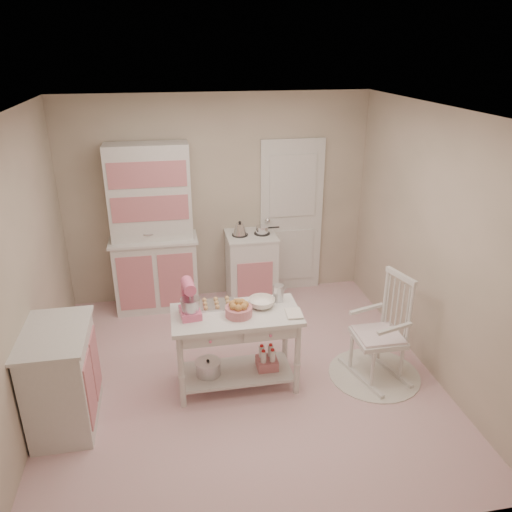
{
  "coord_description": "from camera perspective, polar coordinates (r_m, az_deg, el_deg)",
  "views": [
    {
      "loc": [
        -0.63,
        -4.14,
        3.1
      ],
      "look_at": [
        0.21,
        0.39,
        1.15
      ],
      "focal_mm": 35.0,
      "sensor_mm": 36.0,
      "label": 1
    }
  ],
  "objects": [
    {
      "name": "recipe_book",
      "position": [
        4.64,
        3.45,
        -6.64
      ],
      "size": [
        0.16,
        0.21,
        0.02
      ],
      "primitive_type": "imported",
      "rotation": [
        0.0,
        0.0,
        -0.06
      ],
      "color": "white",
      "rests_on": "work_table"
    },
    {
      "name": "mixing_bowl",
      "position": [
        4.76,
        0.65,
        -5.37
      ],
      "size": [
        0.26,
        0.26,
        0.08
      ],
      "primitive_type": "imported",
      "color": "white",
      "rests_on": "work_table"
    },
    {
      "name": "hutch",
      "position": [
        6.16,
        -11.74,
        2.95
      ],
      "size": [
        1.06,
        0.5,
        2.08
      ],
      "primitive_type": "cube",
      "color": "silver",
      "rests_on": "ground"
    },
    {
      "name": "rocking_chair",
      "position": [
        5.06,
        13.89,
        -8.0
      ],
      "size": [
        0.66,
        0.82,
        1.1
      ],
      "primitive_type": "cube",
      "rotation": [
        0.0,
        0.0,
        0.28
      ],
      "color": "silver",
      "rests_on": "ground"
    },
    {
      "name": "room_shell",
      "position": [
        4.43,
        -1.72,
        3.85
      ],
      "size": [
        3.84,
        3.84,
        2.62
      ],
      "color": "pink",
      "rests_on": "ground"
    },
    {
      "name": "cookie_tray",
      "position": [
        4.81,
        -4.4,
        -5.55
      ],
      "size": [
        0.34,
        0.24,
        0.02
      ],
      "primitive_type": "cube",
      "color": "silver",
      "rests_on": "work_table"
    },
    {
      "name": "stand_mixer",
      "position": [
        4.57,
        -7.61,
        -4.98
      ],
      "size": [
        0.23,
        0.3,
        0.34
      ],
      "primitive_type": "cube",
      "rotation": [
        0.0,
        0.0,
        0.12
      ],
      "color": "pink",
      "rests_on": "work_table"
    },
    {
      "name": "metal_pitcher",
      "position": [
        4.84,
        2.57,
        -4.27
      ],
      "size": [
        0.1,
        0.1,
        0.17
      ],
      "primitive_type": "cylinder",
      "color": "silver",
      "rests_on": "work_table"
    },
    {
      "name": "lace_rug",
      "position": [
        5.36,
        13.33,
        -13.0
      ],
      "size": [
        0.92,
        0.92,
        0.01
      ],
      "primitive_type": "cylinder",
      "color": "white",
      "rests_on": "ground"
    },
    {
      "name": "base_cabinet",
      "position": [
        4.72,
        -21.29,
        -12.85
      ],
      "size": [
        0.54,
        0.84,
        0.92
      ],
      "primitive_type": "cube",
      "color": "silver",
      "rests_on": "ground"
    },
    {
      "name": "bread_basket",
      "position": [
        4.61,
        -1.98,
        -6.32
      ],
      "size": [
        0.25,
        0.25,
        0.09
      ],
      "primitive_type": "cylinder",
      "color": "#CC757E",
      "rests_on": "work_table"
    },
    {
      "name": "work_table",
      "position": [
        4.88,
        -2.24,
        -10.62
      ],
      "size": [
        1.2,
        0.6,
        0.8
      ],
      "primitive_type": "cube",
      "color": "silver",
      "rests_on": "ground"
    },
    {
      "name": "door",
      "position": [
        6.55,
        4.05,
        4.43
      ],
      "size": [
        0.82,
        0.05,
        2.04
      ],
      "primitive_type": "cube",
      "color": "silver",
      "rests_on": "ground"
    },
    {
      "name": "stove",
      "position": [
        6.4,
        -0.56,
        -1.35
      ],
      "size": [
        0.62,
        0.57,
        0.92
      ],
      "primitive_type": "cube",
      "color": "silver",
      "rests_on": "ground"
    }
  ]
}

